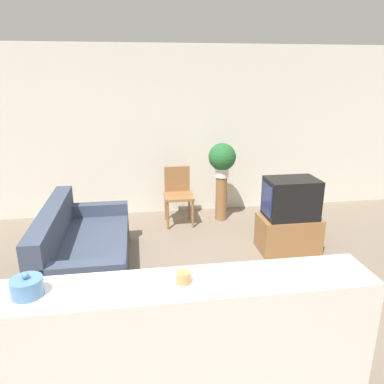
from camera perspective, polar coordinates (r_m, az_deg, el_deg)
The scene contains 11 objects.
ground_plane at distance 3.48m, azimuth -2.47°, elevation -22.95°, with size 14.00×14.00×0.00m, color #756656.
wall_back at distance 6.13m, azimuth -6.18°, elevation 9.01°, with size 9.00×0.06×2.70m.
couch at distance 4.57m, azimuth -16.30°, elevation -8.79°, with size 0.92×1.84×0.82m.
tv_stand at distance 5.15m, azimuth 14.44°, elevation -6.13°, with size 0.78×0.48×0.47m.
television at distance 4.97m, azimuth 14.80°, elevation -0.92°, with size 0.66×0.45×0.52m.
wooden_chair at distance 5.81m, azimuth -2.13°, elevation 0.01°, with size 0.44×0.44×0.88m.
plant_stand at distance 5.99m, azimuth 4.46°, elevation -0.96°, with size 0.18×0.18×0.71m.
potted_plant at distance 5.81m, azimuth 4.61°, elevation 5.18°, with size 0.43×0.43×0.53m.
foreground_counter at distance 2.80m, azimuth -1.41°, elevation -22.07°, with size 2.61×0.44×0.96m.
decorative_bowl at distance 2.57m, azimuth -23.87°, elevation -13.08°, with size 0.20×0.20×0.16m.
candle_jar at distance 2.50m, azimuth -1.32°, elevation -12.88°, with size 0.10×0.10×0.08m.
Camera 1 is at (-0.26, -2.63, 2.27)m, focal length 35.00 mm.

